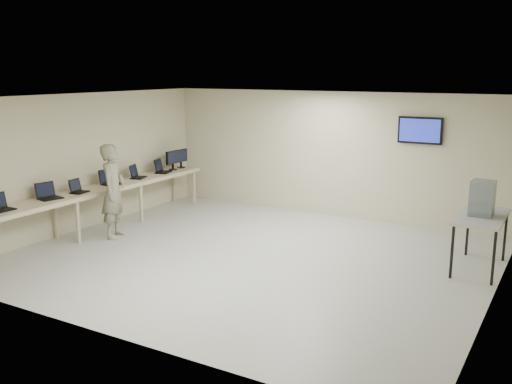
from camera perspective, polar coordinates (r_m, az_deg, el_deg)
The scene contains 13 objects.
room at distance 9.85m, azimuth -0.25°, elevation 1.31°, with size 8.01×7.01×2.81m.
workbench at distance 12.12m, azimuth -15.34°, elevation 0.11°, with size 0.76×6.00×0.90m.
laptop_0 at distance 10.70m, azimuth -24.25°, elevation -1.28°, with size 0.32×0.39×0.30m.
laptop_1 at distance 11.32m, azimuth -20.07°, elevation -0.24°, with size 0.40×0.45×0.31m.
laptop_2 at distance 11.71m, azimuth -17.41°, elevation 0.28°, with size 0.32×0.37×0.26m.
laptop_3 at distance 12.37m, azimuth -14.37°, elevation 1.12°, with size 0.42×0.46×0.31m.
laptop_4 at distance 12.98m, azimuth -11.87°, elevation 1.72°, with size 0.41×0.44×0.29m.
laptop_5 at distance 13.56m, azimuth -9.45°, elevation 2.28°, with size 0.42×0.46×0.31m.
monitor_near at distance 13.85m, azimuth -8.33°, elevation 3.35°, with size 0.21×0.46×0.46m.
monitor_far at distance 14.10m, azimuth -7.53°, elevation 3.51°, with size 0.20×0.46×0.45m.
soldier at distance 11.51m, azimuth -14.07°, elevation 0.08°, with size 0.68×0.45×1.86m, color gray.
side_table at distance 10.06m, azimuth 21.65°, elevation -2.59°, with size 0.72×1.54×0.92m.
storage_bins at distance 9.99m, azimuth 21.69°, elevation -0.58°, with size 0.36×0.40×0.57m.
Camera 1 is at (4.90, -8.30, 3.26)m, focal length 40.00 mm.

